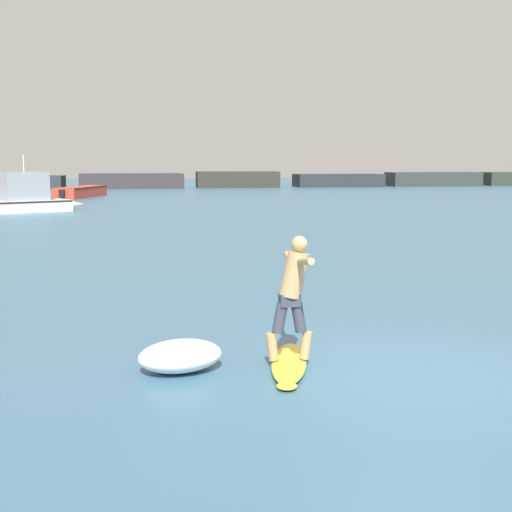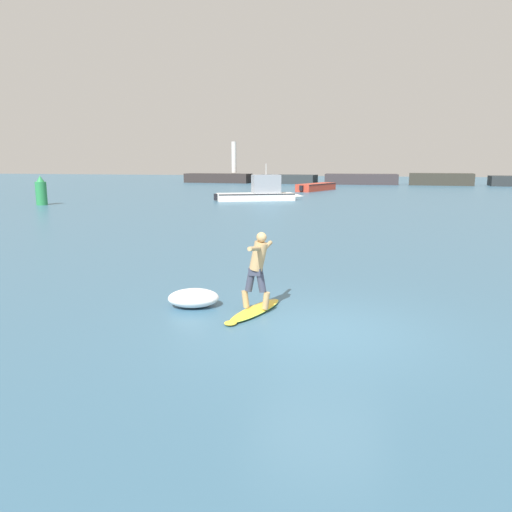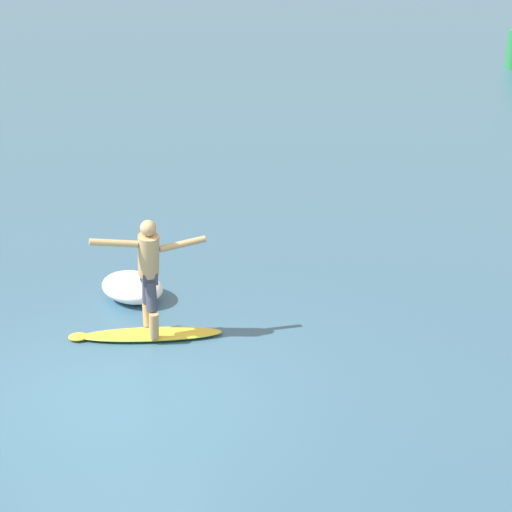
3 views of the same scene
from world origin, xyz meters
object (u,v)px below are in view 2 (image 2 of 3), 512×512
object	(u,v)px
surfer	(258,264)
fishing_boat_near_jetty	(317,187)
surfboard	(255,311)
small_boat_offshore	(260,192)
channel_marker_buoy	(41,192)

from	to	relation	value
surfer	fishing_boat_near_jetty	distance (m)	44.98
surfer	fishing_boat_near_jetty	xyz separation A→B (m)	(-4.68, 44.73, -0.61)
surfboard	small_boat_offshore	size ratio (longest dim) A/B	0.30
fishing_boat_near_jetty	small_boat_offshore	bearing A→B (deg)	-99.94
surfboard	channel_marker_buoy	distance (m)	30.56
surfer	small_boat_offshore	world-z (taller)	small_boat_offshore
channel_marker_buoy	small_boat_offshore	bearing A→B (deg)	29.49
small_boat_offshore	surfer	bearing A→B (deg)	-76.14
small_boat_offshore	channel_marker_buoy	xyz separation A→B (m)	(-14.37, -8.13, 0.28)
surfboard	surfer	distance (m)	0.99
surfer	channel_marker_buoy	world-z (taller)	channel_marker_buoy
surfer	channel_marker_buoy	distance (m)	30.56
fishing_boat_near_jetty	channel_marker_buoy	world-z (taller)	channel_marker_buoy
surfer	fishing_boat_near_jetty	size ratio (longest dim) A/B	0.22
surfer	fishing_boat_near_jetty	world-z (taller)	surfer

